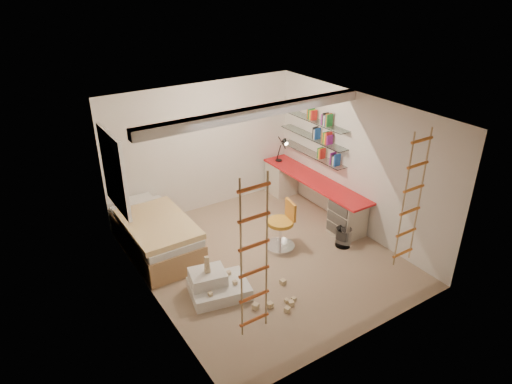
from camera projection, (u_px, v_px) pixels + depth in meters
floor at (265, 258)px, 7.90m from camera, size 4.50×4.50×0.00m
ceiling_beam at (256, 112)px, 7.00m from camera, size 4.00×0.18×0.16m
window_frame at (114, 172)px, 7.38m from camera, size 0.06×1.15×1.35m
window_blind at (116, 171)px, 7.40m from camera, size 0.02×1.00×1.20m
rope_ladder_left at (254, 259)px, 5.26m from camera, size 0.41×0.04×2.13m
rope_ladder_right at (412, 200)px, 6.57m from camera, size 0.41×0.04×2.13m
waste_bin at (343, 237)px, 8.17m from camera, size 0.28×0.28×0.35m
desk at (312, 194)px, 9.20m from camera, size 0.56×2.80×0.75m
shelves at (313, 137)px, 8.99m from camera, size 0.25×1.80×0.71m
bed at (156, 235)px, 7.96m from camera, size 1.02×2.00×0.69m
task_lamp at (283, 146)px, 9.57m from camera, size 0.14×0.36×0.57m
swivel_chair at (282, 231)px, 8.05m from camera, size 0.62×0.62×0.90m
play_platform at (216, 285)px, 6.98m from camera, size 1.00×0.85×0.39m
toy_blocks at (252, 289)px, 6.85m from camera, size 1.27×1.10×0.66m
books at (313, 130)px, 8.92m from camera, size 0.14×0.70×0.92m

